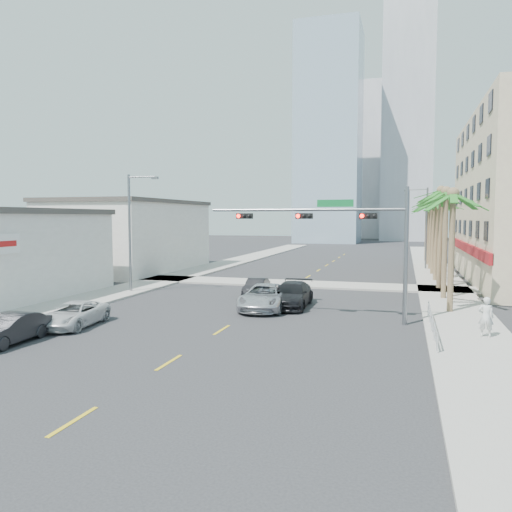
{
  "coord_description": "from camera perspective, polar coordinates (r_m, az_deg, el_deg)",
  "views": [
    {
      "loc": [
        8.89,
        -19.67,
        5.79
      ],
      "look_at": [
        0.53,
        8.39,
        3.5
      ],
      "focal_mm": 35.0,
      "sensor_mm": 36.0,
      "label": 1
    }
  ],
  "objects": [
    {
      "name": "sidewalk_cross",
      "position": [
        42.99,
        4.52,
        -3.18
      ],
      "size": [
        80.0,
        4.0,
        0.15
      ],
      "primitive_type": "cube",
      "color": "gray",
      "rests_on": "ground"
    },
    {
      "name": "palm_tree_6",
      "position": [
        62.94,
        19.14,
        5.4
      ],
      "size": [
        4.8,
        4.8,
        7.8
      ],
      "color": "brown",
      "rests_on": "ground"
    },
    {
      "name": "streetlight_right",
      "position": [
        57.72,
        18.72,
        3.51
      ],
      "size": [
        2.55,
        0.25,
        9.0
      ],
      "color": "slate",
      "rests_on": "ground"
    },
    {
      "name": "car_lane_center",
      "position": [
        31.36,
        0.98,
        -4.7
      ],
      "size": [
        3.05,
        5.87,
        1.58
      ],
      "primitive_type": "imported",
      "rotation": [
        0.0,
        0.0,
        0.08
      ],
      "color": "silver",
      "rests_on": "ground"
    },
    {
      "name": "palm_tree_5",
      "position": [
        57.77,
        19.39,
        6.19
      ],
      "size": [
        4.8,
        4.8,
        8.52
      ],
      "color": "brown",
      "rests_on": "ground"
    },
    {
      "name": "ground",
      "position": [
        22.35,
        -7.6,
        -10.58
      ],
      "size": [
        260.0,
        260.0,
        0.0
      ],
      "primitive_type": "plane",
      "color": "#262628",
      "rests_on": "ground"
    },
    {
      "name": "pedestrian",
      "position": [
        26.04,
        24.8,
        -6.32
      ],
      "size": [
        0.72,
        0.5,
        1.9
      ],
      "primitive_type": "imported",
      "rotation": [
        0.0,
        0.0,
        3.07
      ],
      "color": "silver",
      "rests_on": "sidewalk_right"
    },
    {
      "name": "palm_tree_7",
      "position": [
        68.15,
        18.96,
        5.61
      ],
      "size": [
        4.8,
        4.8,
        8.16
      ],
      "color": "brown",
      "rests_on": "ground"
    },
    {
      "name": "streetlight_left",
      "position": [
        39.11,
        -13.99,
        3.27
      ],
      "size": [
        2.55,
        0.25,
        9.0
      ],
      "color": "slate",
      "rests_on": "ground"
    },
    {
      "name": "guardrail",
      "position": [
        26.22,
        19.49,
        -7.05
      ],
      "size": [
        0.08,
        8.08,
        1.0
      ],
      "color": "silver",
      "rests_on": "ground"
    },
    {
      "name": "tower_far_left",
      "position": [
        117.33,
        8.34,
        13.35
      ],
      "size": [
        14.0,
        14.0,
        48.0
      ],
      "primitive_type": "cube",
      "color": "#99B2C6",
      "rests_on": "ground"
    },
    {
      "name": "tower_far_center",
      "position": [
        145.95,
        12.03,
        10.36
      ],
      "size": [
        16.0,
        16.0,
        42.0
      ],
      "primitive_type": "cube",
      "color": "#ADADB2",
      "rests_on": "ground"
    },
    {
      "name": "palm_tree_2",
      "position": [
        42.21,
        20.41,
        6.89
      ],
      "size": [
        4.8,
        4.8,
        8.52
      ],
      "color": "brown",
      "rests_on": "ground"
    },
    {
      "name": "building_left_far",
      "position": [
        55.53,
        -14.18,
        2.07
      ],
      "size": [
        11.0,
        18.0,
        7.2
      ],
      "primitive_type": "cube",
      "color": "beige",
      "rests_on": "ground"
    },
    {
      "name": "palm_tree_0",
      "position": [
        31.81,
        21.61,
        6.49
      ],
      "size": [
        4.8,
        4.8,
        7.8
      ],
      "color": "brown",
      "rests_on": "ground"
    },
    {
      "name": "car_lane_right",
      "position": [
        32.34,
        4.1,
        -4.43
      ],
      "size": [
        2.36,
        5.51,
        1.58
      ],
      "primitive_type": "imported",
      "rotation": [
        0.0,
        0.0,
        0.03
      ],
      "color": "black",
      "rests_on": "ground"
    },
    {
      "name": "palm_tree_3",
      "position": [
        47.37,
        19.97,
        5.77
      ],
      "size": [
        4.8,
        4.8,
        7.8
      ],
      "color": "brown",
      "rests_on": "ground"
    },
    {
      "name": "sidewalk_left",
      "position": [
        45.2,
        -11.1,
        -2.88
      ],
      "size": [
        4.0,
        120.0,
        0.15
      ],
      "primitive_type": "cube",
      "color": "gray",
      "rests_on": "ground"
    },
    {
      "name": "palm_tree_4",
      "position": [
        52.57,
        19.65,
        6.0
      ],
      "size": [
        4.8,
        4.8,
        8.16
      ],
      "color": "brown",
      "rests_on": "ground"
    },
    {
      "name": "car_lane_left",
      "position": [
        36.83,
        0.04,
        -3.58
      ],
      "size": [
        1.58,
        3.92,
        1.27
      ],
      "primitive_type": "imported",
      "rotation": [
        0.0,
        0.0,
        0.06
      ],
      "color": "black",
      "rests_on": "ground"
    },
    {
      "name": "traffic_signal_mast",
      "position": [
        27.81,
        10.19,
        2.9
      ],
      "size": [
        11.12,
        0.54,
        7.2
      ],
      "color": "slate",
      "rests_on": "ground"
    },
    {
      "name": "tower_far_right",
      "position": [
        131.91,
        16.93,
        14.86
      ],
      "size": [
        12.0,
        12.0,
        60.0
      ],
      "primitive_type": "cube",
      "color": "#ADADB2",
      "rests_on": "ground"
    },
    {
      "name": "palm_tree_1",
      "position": [
        37.01,
        20.92,
        6.72
      ],
      "size": [
        4.8,
        4.8,
        8.16
      ],
      "color": "brown",
      "rests_on": "ground"
    },
    {
      "name": "sidewalk_right",
      "position": [
        40.2,
        20.9,
        -4.0
      ],
      "size": [
        4.0,
        120.0,
        0.15
      ],
      "primitive_type": "cube",
      "color": "gray",
      "rests_on": "ground"
    },
    {
      "name": "car_parked_far",
      "position": [
        28.26,
        -20.1,
        -6.29
      ],
      "size": [
        2.59,
        4.84,
        1.29
      ],
      "primitive_type": "imported",
      "rotation": [
        0.0,
        0.0,
        0.1
      ],
      "color": "silver",
      "rests_on": "ground"
    },
    {
      "name": "car_parked_mid",
      "position": [
        25.63,
        -26.29,
        -7.49
      ],
      "size": [
        1.6,
        4.2,
        1.37
      ],
      "primitive_type": "imported",
      "rotation": [
        0.0,
        0.0,
        0.04
      ],
      "color": "black",
      "rests_on": "ground"
    }
  ]
}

